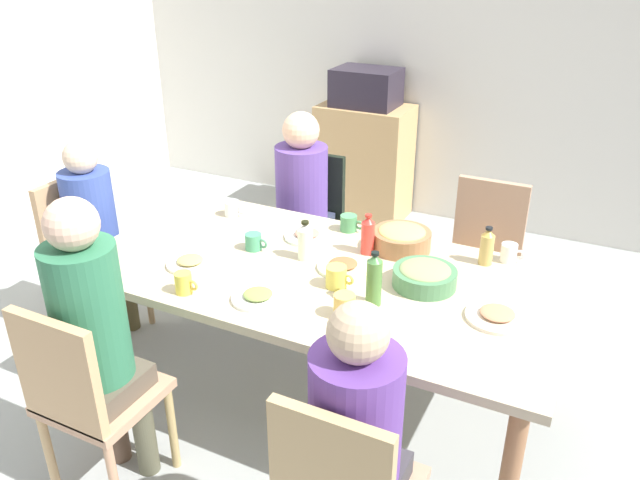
{
  "coord_description": "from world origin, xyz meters",
  "views": [
    {
      "loc": [
        1.09,
        -2.2,
        2.07
      ],
      "look_at": [
        0.0,
        0.0,
        0.88
      ],
      "focal_mm": 35.29,
      "sensor_mm": 36.0,
      "label": 1
    }
  ],
  "objects_px": {
    "plate_0": "(307,235)",
    "person_4": "(357,432)",
    "cup_0": "(254,242)",
    "cup_6": "(345,306)",
    "cup_3": "(184,283)",
    "bottle_0": "(374,280)",
    "person_0": "(94,225)",
    "plate_3": "(497,316)",
    "chair_2": "(86,394)",
    "plate_1": "(258,297)",
    "person_1": "(301,192)",
    "bottle_3": "(305,241)",
    "cup_1": "(509,253)",
    "chair_3": "(482,254)",
    "bottle_1": "(368,235)",
    "chair_1": "(308,218)",
    "bottle_2": "(487,247)",
    "side_cabinet": "(364,162)",
    "cup_4": "(232,209)",
    "cup_5": "(349,223)",
    "person_2": "(94,329)",
    "bowl_1": "(425,276)",
    "plate_2": "(343,266)",
    "dining_table": "(320,283)",
    "microwave": "(366,87)",
    "chair_0": "(86,249)",
    "plate_4": "(190,262)",
    "bowl_0": "(402,238)"
  },
  "relations": [
    {
      "from": "plate_0",
      "to": "person_4",
      "type": "bearing_deg",
      "value": -55.89
    },
    {
      "from": "cup_0",
      "to": "cup_6",
      "type": "relative_size",
      "value": 0.95
    },
    {
      "from": "cup_3",
      "to": "bottle_0",
      "type": "xyz_separation_m",
      "value": [
        0.74,
        0.27,
        0.06
      ]
    },
    {
      "from": "person_0",
      "to": "plate_3",
      "type": "relative_size",
      "value": 4.64
    },
    {
      "from": "chair_2",
      "to": "plate_1",
      "type": "distance_m",
      "value": 0.75
    },
    {
      "from": "person_1",
      "to": "bottle_0",
      "type": "distance_m",
      "value": 1.31
    },
    {
      "from": "cup_3",
      "to": "bottle_3",
      "type": "height_order",
      "value": "bottle_3"
    },
    {
      "from": "cup_0",
      "to": "cup_1",
      "type": "relative_size",
      "value": 1.05
    },
    {
      "from": "chair_3",
      "to": "bottle_3",
      "type": "distance_m",
      "value": 1.1
    },
    {
      "from": "person_1",
      "to": "bottle_1",
      "type": "bearing_deg",
      "value": -41.03
    },
    {
      "from": "chair_1",
      "to": "bottle_1",
      "type": "relative_size",
      "value": 4.57
    },
    {
      "from": "chair_2",
      "to": "bottle_3",
      "type": "distance_m",
      "value": 1.11
    },
    {
      "from": "plate_1",
      "to": "bottle_2",
      "type": "distance_m",
      "value": 1.05
    },
    {
      "from": "side_cabinet",
      "to": "cup_0",
      "type": "bearing_deg",
      "value": -81.15
    },
    {
      "from": "cup_4",
      "to": "cup_5",
      "type": "distance_m",
      "value": 0.64
    },
    {
      "from": "person_2",
      "to": "cup_6",
      "type": "height_order",
      "value": "person_2"
    },
    {
      "from": "bowl_1",
      "to": "cup_5",
      "type": "height_order",
      "value": "bowl_1"
    },
    {
      "from": "person_2",
      "to": "plate_0",
      "type": "distance_m",
      "value": 1.14
    },
    {
      "from": "person_4",
      "to": "cup_0",
      "type": "relative_size",
      "value": 10.08
    },
    {
      "from": "person_2",
      "to": "plate_3",
      "type": "relative_size",
      "value": 5.2
    },
    {
      "from": "plate_2",
      "to": "cup_4",
      "type": "relative_size",
      "value": 2.01
    },
    {
      "from": "person_0",
      "to": "plate_2",
      "type": "xyz_separation_m",
      "value": [
        1.44,
        0.06,
        0.07
      ]
    },
    {
      "from": "cup_1",
      "to": "chair_1",
      "type": "bearing_deg",
      "value": 160.32
    },
    {
      "from": "plate_1",
      "to": "chair_3",
      "type": "bearing_deg",
      "value": 62.57
    },
    {
      "from": "plate_1",
      "to": "cup_5",
      "type": "relative_size",
      "value": 1.83
    },
    {
      "from": "person_2",
      "to": "person_4",
      "type": "distance_m",
      "value": 1.07
    },
    {
      "from": "person_0",
      "to": "bottle_1",
      "type": "distance_m",
      "value": 1.51
    },
    {
      "from": "dining_table",
      "to": "plate_3",
      "type": "relative_size",
      "value": 8.68
    },
    {
      "from": "cup_6",
      "to": "bottle_1",
      "type": "height_order",
      "value": "bottle_1"
    },
    {
      "from": "chair_1",
      "to": "microwave",
      "type": "distance_m",
      "value": 1.42
    },
    {
      "from": "person_2",
      "to": "bottle_3",
      "type": "distance_m",
      "value": 0.99
    },
    {
      "from": "bottle_0",
      "to": "chair_0",
      "type": "bearing_deg",
      "value": 174.88
    },
    {
      "from": "plate_4",
      "to": "cup_4",
      "type": "distance_m",
      "value": 0.57
    },
    {
      "from": "bottle_1",
      "to": "side_cabinet",
      "type": "bearing_deg",
      "value": 112.97
    },
    {
      "from": "person_4",
      "to": "cup_1",
      "type": "relative_size",
      "value": 10.6
    },
    {
      "from": "cup_6",
      "to": "microwave",
      "type": "bearing_deg",
      "value": 111.0
    },
    {
      "from": "chair_0",
      "to": "plate_1",
      "type": "bearing_deg",
      "value": -14.23
    },
    {
      "from": "chair_1",
      "to": "cup_1",
      "type": "xyz_separation_m",
      "value": [
        1.27,
        -0.45,
        0.26
      ]
    },
    {
      "from": "plate_3",
      "to": "bottle_2",
      "type": "bearing_deg",
      "value": 108.71
    },
    {
      "from": "cup_0",
      "to": "microwave",
      "type": "relative_size",
      "value": 0.24
    },
    {
      "from": "bottle_0",
      "to": "microwave",
      "type": "bearing_deg",
      "value": 113.41
    },
    {
      "from": "chair_1",
      "to": "person_0",
      "type": "bearing_deg",
      "value": -131.9
    },
    {
      "from": "person_0",
      "to": "cup_6",
      "type": "relative_size",
      "value": 9.47
    },
    {
      "from": "dining_table",
      "to": "microwave",
      "type": "height_order",
      "value": "microwave"
    },
    {
      "from": "dining_table",
      "to": "cup_3",
      "type": "relative_size",
      "value": 19.83
    },
    {
      "from": "side_cabinet",
      "to": "cup_3",
      "type": "bearing_deg",
      "value": -83.7
    },
    {
      "from": "cup_6",
      "to": "microwave",
      "type": "height_order",
      "value": "microwave"
    },
    {
      "from": "chair_2",
      "to": "bowl_0",
      "type": "xyz_separation_m",
      "value": [
        0.78,
        1.28,
        0.27
      ]
    },
    {
      "from": "cup_4",
      "to": "side_cabinet",
      "type": "xyz_separation_m",
      "value": [
        -0.02,
        1.88,
        -0.32
      ]
    },
    {
      "from": "chair_2",
      "to": "bottle_1",
      "type": "relative_size",
      "value": 4.57
    }
  ]
}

